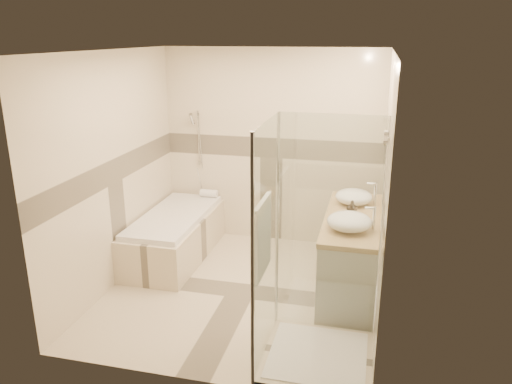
% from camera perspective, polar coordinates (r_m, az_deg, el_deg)
% --- Properties ---
extents(room, '(2.82, 3.02, 2.52)m').
position_cam_1_polar(room, '(5.01, -1.14, 1.50)').
color(room, beige).
rests_on(room, ground).
extents(bathtub, '(0.75, 1.70, 0.56)m').
position_cam_1_polar(bathtub, '(6.23, -9.25, -4.68)').
color(bathtub, beige).
rests_on(bathtub, ground).
extents(vanity, '(0.58, 1.62, 0.85)m').
position_cam_1_polar(vanity, '(5.42, 10.79, -6.92)').
color(vanity, silver).
rests_on(vanity, ground).
extents(shower_enclosure, '(0.96, 0.93, 2.04)m').
position_cam_1_polar(shower_enclosure, '(4.28, 5.82, -12.59)').
color(shower_enclosure, beige).
rests_on(shower_enclosure, ground).
extents(vessel_sink_near, '(0.41, 0.41, 0.16)m').
position_cam_1_polar(vessel_sink_near, '(5.61, 11.12, -0.54)').
color(vessel_sink_near, white).
rests_on(vessel_sink_near, vanity).
extents(vessel_sink_far, '(0.43, 0.43, 0.17)m').
position_cam_1_polar(vessel_sink_far, '(4.86, 10.63, -3.34)').
color(vessel_sink_far, white).
rests_on(vessel_sink_far, vanity).
extents(faucet_near, '(0.11, 0.03, 0.27)m').
position_cam_1_polar(faucet_near, '(5.59, 13.38, 0.01)').
color(faucet_near, silver).
rests_on(faucet_near, vanity).
extents(faucet_far, '(0.10, 0.03, 0.26)m').
position_cam_1_polar(faucet_far, '(4.83, 13.23, -2.84)').
color(faucet_far, silver).
rests_on(faucet_far, vanity).
extents(amenity_bottle_a, '(0.10, 0.10, 0.19)m').
position_cam_1_polar(amenity_bottle_a, '(5.18, 10.86, -1.96)').
color(amenity_bottle_a, black).
rests_on(amenity_bottle_a, vanity).
extents(amenity_bottle_b, '(0.14, 0.14, 0.13)m').
position_cam_1_polar(amenity_bottle_b, '(5.33, 10.94, -1.69)').
color(amenity_bottle_b, black).
rests_on(amenity_bottle_b, vanity).
extents(folded_towels, '(0.16, 0.23, 0.07)m').
position_cam_1_polar(folded_towels, '(5.86, 11.23, -0.23)').
color(folded_towels, white).
rests_on(folded_towels, vanity).
extents(rolled_towel, '(0.23, 0.10, 0.10)m').
position_cam_1_polar(rolled_towel, '(6.70, -5.40, -0.15)').
color(rolled_towel, white).
rests_on(rolled_towel, bathtub).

